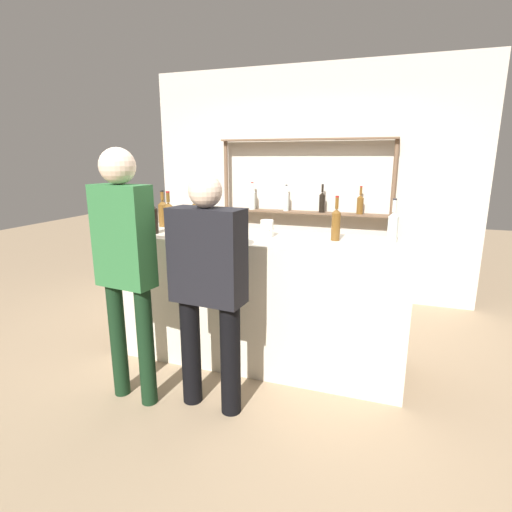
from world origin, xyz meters
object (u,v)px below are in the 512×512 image
counter_bottle_3 (169,218)px  customer_center (208,280)px  counter_bottle_0 (153,218)px  wine_glass (207,225)px  cork_jar (267,229)px  counter_bottle_1 (163,213)px  customer_left (125,256)px  counter_bottle_5 (336,223)px  counter_bottle_2 (197,213)px  counter_bottle_4 (393,226)px

counter_bottle_3 → customer_center: 0.95m
counter_bottle_0 → wine_glass: counter_bottle_0 is taller
wine_glass → cork_jar: 0.49m
cork_jar → customer_center: size_ratio=0.08×
counter_bottle_1 → customer_left: size_ratio=0.19×
counter_bottle_0 → counter_bottle_5: (1.52, 0.22, 0.00)m
counter_bottle_5 → cork_jar: (-0.55, -0.03, -0.07)m
cork_jar → customer_center: 0.85m
counter_bottle_2 → counter_bottle_3: size_ratio=0.97×
customer_left → customer_center: (0.57, 0.10, -0.13)m
counter_bottle_3 → cork_jar: size_ratio=2.64×
counter_bottle_0 → counter_bottle_2: (0.24, 0.35, 0.00)m
wine_glass → counter_bottle_0: bearing=175.3°
counter_bottle_3 → wine_glass: counter_bottle_3 is taller
counter_bottle_4 → wine_glass: counter_bottle_4 is taller
counter_bottle_1 → customer_left: bearing=-71.4°
counter_bottle_2 → customer_left: customer_left is taller
wine_glass → customer_center: size_ratio=0.09×
counter_bottle_0 → cork_jar: 0.98m
counter_bottle_1 → cork_jar: bearing=-8.4°
customer_center → cork_jar: bearing=-5.9°
counter_bottle_4 → wine_glass: bearing=-166.1°
counter_bottle_5 → counter_bottle_3: bearing=-170.6°
customer_left → counter_bottle_1: bearing=25.7°
counter_bottle_4 → customer_center: (-1.12, -0.93, -0.27)m
counter_bottle_2 → counter_bottle_1: bearing=-177.8°
counter_bottle_1 → counter_bottle_4: bearing=-1.0°
counter_bottle_5 → customer_center: size_ratio=0.21×
counter_bottle_1 → customer_left: (0.36, -1.06, -0.15)m
counter_bottle_0 → customer_left: 0.78m
counter_bottle_3 → customer_left: customer_left is taller
counter_bottle_4 → cork_jar: 0.98m
counter_bottle_1 → customer_center: size_ratio=0.21×
counter_bottle_4 → customer_left: (-1.70, -1.02, -0.14)m
counter_bottle_4 → counter_bottle_5: size_ratio=0.96×
customer_left → cork_jar: bearing=-31.5°
counter_bottle_1 → counter_bottle_5: counter_bottle_5 is taller
counter_bottle_4 → counter_bottle_5: counter_bottle_5 is taller
counter_bottle_0 → counter_bottle_4: 1.96m
counter_bottle_1 → wine_glass: bearing=-30.7°
counter_bottle_2 → counter_bottle_5: counter_bottle_2 is taller
counter_bottle_0 → customer_center: 1.07m
counter_bottle_0 → cork_jar: bearing=10.7°
counter_bottle_1 → cork_jar: size_ratio=2.45×
counter_bottle_5 → counter_bottle_1: bearing=175.7°
customer_center → counter_bottle_2: bearing=35.1°
counter_bottle_4 → cork_jar: (-0.98, -0.12, -0.06)m
wine_glass → counter_bottle_4: bearing=13.9°
counter_bottle_4 → counter_bottle_0: bearing=-171.1°
counter_bottle_2 → counter_bottle_4: 1.70m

